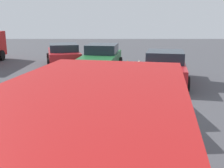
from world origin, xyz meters
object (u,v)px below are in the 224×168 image
at_px(art_car_decorated, 121,89).
at_px(parked_sedan_behind_right, 64,54).
at_px(parked_sedan_near_right, 165,67).
at_px(parked_sedan_row_back_center, 101,58).

bearing_deg(art_car_decorated, parked_sedan_behind_right, -162.98).
bearing_deg(parked_sedan_behind_right, parked_sedan_near_right, -144.17).
bearing_deg(parked_sedan_near_right, parked_sedan_row_back_center, -119.00).
xyz_separation_m(art_car_decorated, parked_sedan_row_back_center, (6.42, 0.89, 0.02)).
bearing_deg(parked_sedan_row_back_center, parked_sedan_near_right, 57.40).
bearing_deg(art_car_decorated, parked_sedan_row_back_center, -176.40).
xyz_separation_m(parked_sedan_row_back_center, parked_sedan_near_right, (-2.55, -3.00, -0.03)).
bearing_deg(parked_sedan_behind_right, parked_sedan_row_back_center, -144.22).
relative_size(parked_sedan_behind_right, parked_sedan_near_right, 0.94).
height_order(art_car_decorated, parked_sedan_behind_right, art_car_decorated).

